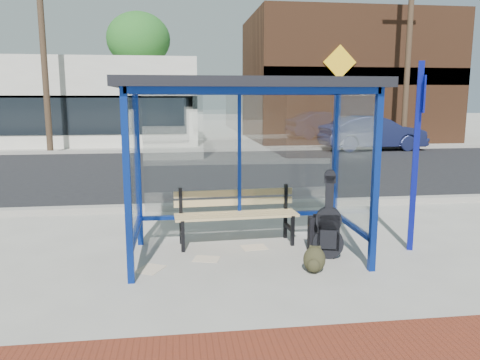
{
  "coord_description": "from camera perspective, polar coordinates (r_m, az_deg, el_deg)",
  "views": [
    {
      "loc": [
        -0.91,
        -6.16,
        2.17
      ],
      "look_at": [
        -0.06,
        0.2,
        1.05
      ],
      "focal_mm": 35.0,
      "sensor_mm": 36.0,
      "label": 1
    }
  ],
  "objects": [
    {
      "name": "ground",
      "position": [
        6.59,
        0.79,
        -9.28
      ],
      "size": [
        120.0,
        120.0,
        0.0
      ],
      "primitive_type": "plane",
      "color": "#B2ADA0",
      "rests_on": "ground"
    },
    {
      "name": "brick_paver_strip",
      "position": [
        4.26,
        6.25,
        -20.62
      ],
      "size": [
        60.0,
        1.0,
        0.01
      ],
      "primitive_type": "cube",
      "color": "maroon",
      "rests_on": "ground"
    },
    {
      "name": "curb_near",
      "position": [
        9.35,
        -1.81,
        -3.13
      ],
      "size": [
        60.0,
        0.25,
        0.12
      ],
      "primitive_type": "cube",
      "color": "gray",
      "rests_on": "ground"
    },
    {
      "name": "street_asphalt",
      "position": [
        14.35,
        -3.88,
        1.21
      ],
      "size": [
        60.0,
        10.0,
        0.0
      ],
      "primitive_type": "cube",
      "color": "black",
      "rests_on": "ground"
    },
    {
      "name": "curb_far",
      "position": [
        19.4,
        -4.88,
        3.63
      ],
      "size": [
        60.0,
        0.25,
        0.12
      ],
      "primitive_type": "cube",
      "color": "gray",
      "rests_on": "ground"
    },
    {
      "name": "far_sidewalk",
      "position": [
        21.29,
        -5.13,
        4.03
      ],
      "size": [
        60.0,
        4.0,
        0.01
      ],
      "primitive_type": "cube",
      "color": "#B2ADA0",
      "rests_on": "ground"
    },
    {
      "name": "bus_shelter",
      "position": [
        6.3,
        0.74,
        9.03
      ],
      "size": [
        3.3,
        1.8,
        2.42
      ],
      "color": "navy",
      "rests_on": "ground"
    },
    {
      "name": "storefront_white",
      "position": [
        25.46,
        -26.44,
        8.5
      ],
      "size": [
        18.0,
        6.04,
        4.0
      ],
      "color": "silver",
      "rests_on": "ground"
    },
    {
      "name": "storefront_brown",
      "position": [
        26.24,
        12.53,
        11.93
      ],
      "size": [
        10.0,
        7.08,
        6.4
      ],
      "color": "#59331E",
      "rests_on": "ground"
    },
    {
      "name": "tree_mid",
      "position": [
        28.43,
        -12.27,
        16.32
      ],
      "size": [
        3.6,
        3.6,
        7.03
      ],
      "color": "#4C3826",
      "rests_on": "ground"
    },
    {
      "name": "tree_right",
      "position": [
        31.36,
        18.44,
        15.43
      ],
      "size": [
        3.6,
        3.6,
        7.03
      ],
      "color": "#4C3826",
      "rests_on": "ground"
    },
    {
      "name": "utility_pole_west",
      "position": [
        20.3,
        -22.87,
        14.64
      ],
      "size": [
        1.6,
        0.24,
        8.0
      ],
      "color": "#4C3826",
      "rests_on": "ground"
    },
    {
      "name": "utility_pole_east",
      "position": [
        22.01,
        19.83,
        14.39
      ],
      "size": [
        1.6,
        0.24,
        8.0
      ],
      "color": "#4C3826",
      "rests_on": "ground"
    },
    {
      "name": "bench",
      "position": [
        7.03,
        -0.52,
        -3.91
      ],
      "size": [
        1.85,
        0.53,
        0.86
      ],
      "rotation": [
        0.0,
        0.0,
        0.05
      ],
      "color": "black",
      "rests_on": "ground"
    },
    {
      "name": "guitar_bag",
      "position": [
        6.52,
        10.72,
        -5.79
      ],
      "size": [
        0.44,
        0.23,
        1.15
      ],
      "rotation": [
        0.0,
        0.0,
        -0.28
      ],
      "color": "black",
      "rests_on": "ground"
    },
    {
      "name": "suitcase",
      "position": [
        6.78,
        9.71,
        -6.58
      ],
      "size": [
        0.34,
        0.24,
        0.56
      ],
      "rotation": [
        0.0,
        0.0,
        -0.09
      ],
      "color": "black",
      "rests_on": "ground"
    },
    {
      "name": "backpack",
      "position": [
        6.04,
        9.03,
        -9.64
      ],
      "size": [
        0.33,
        0.32,
        0.33
      ],
      "rotation": [
        0.0,
        0.0,
        -0.37
      ],
      "color": "black",
      "rests_on": "ground"
    },
    {
      "name": "sign_post",
      "position": [
        7.01,
        20.76,
        3.82
      ],
      "size": [
        0.17,
        0.32,
        2.67
      ],
      "rotation": [
        0.0,
        0.0,
        -0.4
      ],
      "color": "#0D1594",
      "rests_on": "ground"
    },
    {
      "name": "newspaper_a",
      "position": [
        6.23,
        -10.87,
        -10.61
      ],
      "size": [
        0.42,
        0.45,
        0.01
      ],
      "primitive_type": "cube",
      "rotation": [
        0.0,
        0.0,
        1.08
      ],
      "color": "white",
      "rests_on": "ground"
    },
    {
      "name": "newspaper_b",
      "position": [
        6.5,
        -4.11,
        -9.58
      ],
      "size": [
        0.41,
        0.36,
        0.01
      ],
      "primitive_type": "cube",
      "rotation": [
        0.0,
        0.0,
        -0.28
      ],
      "color": "white",
      "rests_on": "ground"
    },
    {
      "name": "newspaper_c",
      "position": [
        6.96,
        1.75,
        -8.21
      ],
      "size": [
        0.39,
        0.32,
        0.01
      ],
      "primitive_type": "cube",
      "rotation": [
        0.0,
        0.0,
        0.12
      ],
      "color": "white",
      "rests_on": "ground"
    },
    {
      "name": "parked_car",
      "position": [
        20.68,
        15.86,
        5.53
      ],
      "size": [
        4.46,
        1.74,
        1.45
      ],
      "primitive_type": "imported",
      "rotation": [
        0.0,
        0.0,
        1.62
      ],
      "color": "#181E44",
      "rests_on": "ground"
    },
    {
      "name": "fire_hydrant",
      "position": [
        22.61,
        21.09,
        4.83
      ],
      "size": [
        0.36,
        0.24,
        0.79
      ],
      "rotation": [
        0.0,
        0.0,
        -0.38
      ],
      "color": "#B31B0C",
      "rests_on": "ground"
    }
  ]
}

